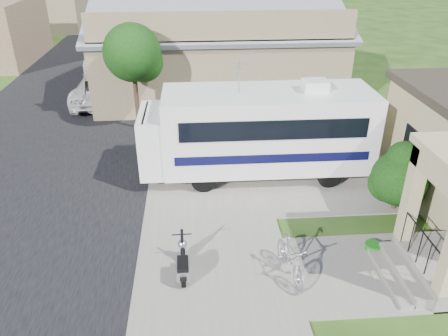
{
  "coord_description": "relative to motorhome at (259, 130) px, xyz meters",
  "views": [
    {
      "loc": [
        -1.4,
        -9.31,
        7.6
      ],
      "look_at": [
        -0.5,
        2.5,
        1.3
      ],
      "focal_mm": 35.0,
      "sensor_mm": 36.0,
      "label": 1
    }
  ],
  "objects": [
    {
      "name": "garden_hose",
      "position": [
        2.52,
        -4.58,
        -1.63
      ],
      "size": [
        0.44,
        0.44,
        0.2
      ],
      "primitive_type": "cylinder",
      "color": "#186814",
      "rests_on": "ground"
    },
    {
      "name": "bicycle",
      "position": [
        0.03,
        -5.44,
        -1.2
      ],
      "size": [
        0.79,
        1.82,
        1.06
      ],
      "primitive_type": "imported",
      "rotation": [
        0.0,
        0.0,
        0.17
      ],
      "color": "#A2A1A9",
      "rests_on": "ground"
    },
    {
      "name": "ground",
      "position": [
        -0.84,
        -4.4,
        -1.73
      ],
      "size": [
        120.0,
        120.0,
        0.0
      ],
      "primitive_type": "plane",
      "color": "#1B3C10"
    },
    {
      "name": "shrub",
      "position": [
        4.01,
        -2.56,
        -0.55
      ],
      "size": [
        1.88,
        1.79,
        2.31
      ],
      "color": "black",
      "rests_on": "ground"
    },
    {
      "name": "distant_bldg_near",
      "position": [
        -15.84,
        29.6,
        -0.13
      ],
      "size": [
        8.0,
        7.0,
        3.2
      ],
      "primitive_type": "cube",
      "color": "brown",
      "rests_on": "ground"
    },
    {
      "name": "motorhome",
      "position": [
        0.0,
        0.0,
        0.0
      ],
      "size": [
        7.88,
        2.61,
        4.04
      ],
      "rotation": [
        0.0,
        0.0,
        -0.0
      ],
      "color": "silver",
      "rests_on": "ground"
    },
    {
      "name": "sidewalk_slab",
      "position": [
        -1.84,
        5.6,
        -1.7
      ],
      "size": [
        4.0,
        80.0,
        0.06
      ],
      "primitive_type": "cube",
      "color": "slate",
      "rests_on": "ground"
    },
    {
      "name": "pickup_truck",
      "position": [
        -6.78,
        8.51,
        -0.96
      ],
      "size": [
        2.58,
        5.57,
        1.55
      ],
      "primitive_type": "imported",
      "rotation": [
        0.0,
        0.0,
        3.14
      ],
      "color": "silver",
      "rests_on": "ground"
    },
    {
      "name": "street_slab",
      "position": [
        -8.34,
        5.6,
        -1.72
      ],
      "size": [
        9.0,
        80.0,
        0.02
      ],
      "primitive_type": "cube",
      "color": "black",
      "rests_on": "ground"
    },
    {
      "name": "driveway_slab",
      "position": [
        0.66,
        0.1,
        -1.71
      ],
      "size": [
        7.0,
        6.0,
        0.05
      ],
      "primitive_type": "cube",
      "color": "slate",
      "rests_on": "ground"
    },
    {
      "name": "warehouse",
      "position": [
        -0.84,
        9.57,
        0.26
      ],
      "size": [
        12.5,
        8.4,
        5.04
      ],
      "color": "brown",
      "rests_on": "ground"
    },
    {
      "name": "street_tree_c",
      "position": [
        -4.54,
        23.65,
        1.37
      ],
      "size": [
        2.44,
        2.4,
        4.42
      ],
      "color": "black",
      "rests_on": "ground"
    },
    {
      "name": "van",
      "position": [
        -7.17,
        15.22,
        -0.8
      ],
      "size": [
        3.32,
        6.7,
        1.87
      ],
      "primitive_type": "imported",
      "rotation": [
        0.0,
        0.0,
        -0.11
      ],
      "color": "silver",
      "rests_on": "ground"
    },
    {
      "name": "street_tree_b",
      "position": [
        -4.54,
        14.65,
        1.66
      ],
      "size": [
        2.44,
        2.4,
        4.73
      ],
      "color": "black",
      "rests_on": "ground"
    },
    {
      "name": "scooter",
      "position": [
        -2.62,
        -5.21,
        -1.31
      ],
      "size": [
        0.5,
        1.42,
        0.94
      ],
      "rotation": [
        0.0,
        0.0,
        0.02
      ],
      "color": "black",
      "rests_on": "ground"
    },
    {
      "name": "street_tree_a",
      "position": [
        -4.54,
        4.65,
        1.52
      ],
      "size": [
        2.44,
        2.4,
        4.58
      ],
      "color": "black",
      "rests_on": "ground"
    },
    {
      "name": "walk_slab",
      "position": [
        2.16,
        -5.4,
        -1.71
      ],
      "size": [
        4.0,
        3.0,
        0.05
      ],
      "primitive_type": "cube",
      "color": "slate",
      "rests_on": "ground"
    }
  ]
}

